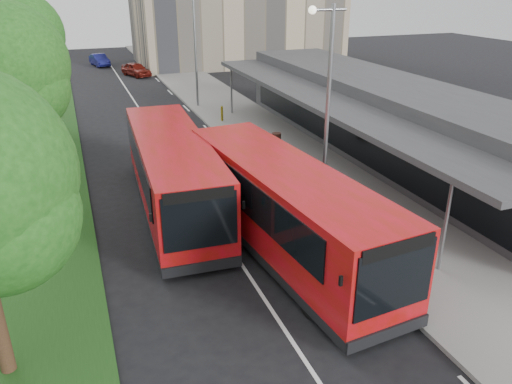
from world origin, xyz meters
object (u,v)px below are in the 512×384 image
(tree_far, at_px, (22,40))
(bus_main, at_px, (285,209))
(tree_mid, at_px, (6,73))
(lamp_post_far, at_px, (194,42))
(bollard, at_px, (222,113))
(car_far, at_px, (100,60))
(lamp_post_near, at_px, (326,103))
(car_near, at_px, (136,69))
(bus_second, at_px, (173,173))
(litter_bin, at_px, (276,141))

(tree_far, height_order, bus_main, tree_far)
(tree_mid, height_order, lamp_post_far, tree_mid)
(bus_main, bearing_deg, lamp_post_far, 78.14)
(bollard, xyz_separation_m, car_far, (-5.77, 27.16, 0.00))
(lamp_post_near, distance_m, car_far, 42.90)
(bus_main, xyz_separation_m, car_near, (0.04, 36.58, -0.98))
(tree_far, xyz_separation_m, bus_main, (8.73, -20.95, -3.75))
(lamp_post_near, bearing_deg, lamp_post_far, 90.00)
(bus_second, relative_size, car_far, 2.91)
(bus_main, bearing_deg, car_far, 88.08)
(lamp_post_near, distance_m, bus_second, 6.79)
(lamp_post_near, bearing_deg, tree_far, 120.29)
(tree_mid, height_order, litter_bin, tree_mid)
(bus_main, xyz_separation_m, car_far, (-2.84, 44.28, -1.00))
(litter_bin, distance_m, car_near, 26.61)
(bus_main, xyz_separation_m, litter_bin, (3.99, 10.26, -1.02))
(bus_main, relative_size, litter_bin, 12.41)
(tree_mid, distance_m, litter_bin, 13.62)
(bus_main, height_order, car_near, bus_main)
(lamp_post_far, distance_m, bollard, 6.31)
(bollard, bearing_deg, lamp_post_far, 96.21)
(car_near, bearing_deg, bus_second, -116.88)
(bus_second, height_order, car_near, bus_second)
(bollard, height_order, car_near, car_near)
(bollard, bearing_deg, car_far, 101.99)
(bus_second, distance_m, bollard, 13.66)
(bus_second, relative_size, car_near, 2.91)
(tree_far, height_order, lamp_post_near, tree_far)
(tree_far, distance_m, bus_main, 23.01)
(bus_second, bearing_deg, tree_far, 112.64)
(lamp_post_far, height_order, bus_second, lamp_post_far)
(bollard, bearing_deg, bus_second, -115.25)
(lamp_post_far, relative_size, litter_bin, 8.66)
(tree_far, height_order, bus_second, tree_far)
(bus_second, xyz_separation_m, car_far, (0.05, 39.49, -0.97))
(bus_second, bearing_deg, tree_mid, 147.30)
(lamp_post_far, distance_m, car_far, 23.34)
(tree_far, distance_m, car_far, 24.52)
(tree_mid, bearing_deg, car_near, 72.39)
(car_near, bearing_deg, lamp_post_far, -102.47)
(tree_far, relative_size, litter_bin, 9.03)
(car_near, bearing_deg, bus_main, -111.67)
(lamp_post_near, height_order, lamp_post_far, same)
(bus_second, bearing_deg, car_near, 87.52)
(tree_far, distance_m, bus_second, 17.59)
(lamp_post_far, distance_m, bus_second, 18.18)
(tree_mid, bearing_deg, bollard, 35.03)
(bus_second, bearing_deg, lamp_post_near, -25.86)
(litter_bin, xyz_separation_m, car_near, (-3.94, 26.32, 0.04))
(tree_mid, xyz_separation_m, car_far, (5.88, 35.33, -4.70))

